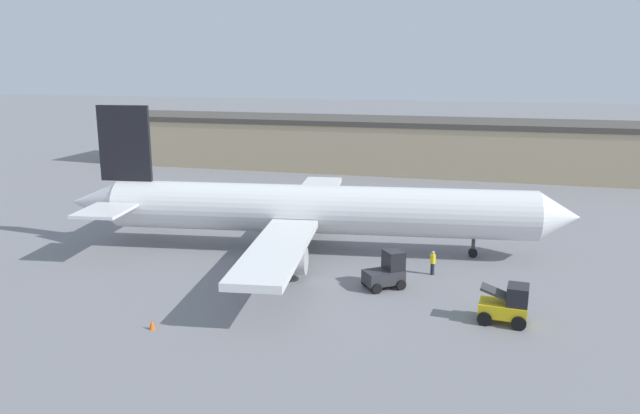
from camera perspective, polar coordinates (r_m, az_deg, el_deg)
The scene contains 7 objects.
ground_plane at distance 50.35m, azimuth -0.00°, elevation -4.06°, with size 400.00×400.00×0.00m, color slate.
terminal_building at distance 87.13m, azimuth 10.50°, elevation 5.49°, with size 97.60×11.43×7.18m.
airplane at distance 49.57m, azimuth -1.10°, elevation -0.25°, with size 40.89×32.91×11.51m.
ground_crew_worker at distance 45.42m, azimuth 10.26°, elevation -4.97°, with size 0.39×0.39×1.76m.
baggage_tug at distance 42.39m, azimuth 6.13°, elevation -5.90°, with size 3.09×2.95×2.53m.
belt_loader_truck at distance 38.26m, azimuth 16.74°, elevation -8.57°, with size 2.90×2.20×2.36m.
safety_cone_near at distance 37.43m, azimuth -15.12°, elevation -10.34°, with size 0.36×0.36×0.55m.
Camera 1 is at (12.41, -46.45, 14.92)m, focal length 35.00 mm.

